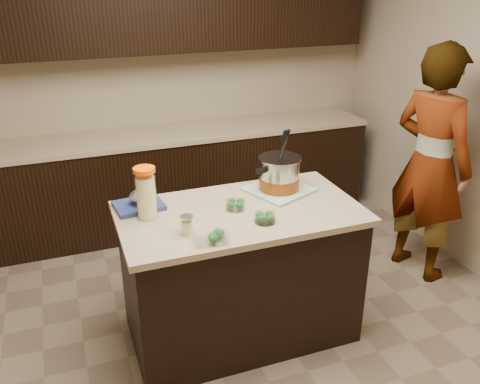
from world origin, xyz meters
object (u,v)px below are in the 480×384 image
Objects in this scene: stock_pot at (279,176)px; lemonade_pitcher at (146,195)px; person at (430,164)px; island at (240,273)px.

stock_pot is 0.88m from lemonade_pitcher.
lemonade_pitcher is at bearing 79.59° from person.
lemonade_pitcher is 0.17× the size of person.
lemonade_pitcher is (-0.54, 0.10, 0.59)m from island.
person is (2.14, 0.14, -0.15)m from lemonade_pitcher.
stock_pot reaches higher than island.
lemonade_pitcher is (-0.87, -0.07, 0.03)m from stock_pot.
lemonade_pitcher is at bearing 164.25° from stock_pot.
person is at bearing 3.70° from lemonade_pitcher.
lemonade_pitcher is 2.15m from person.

